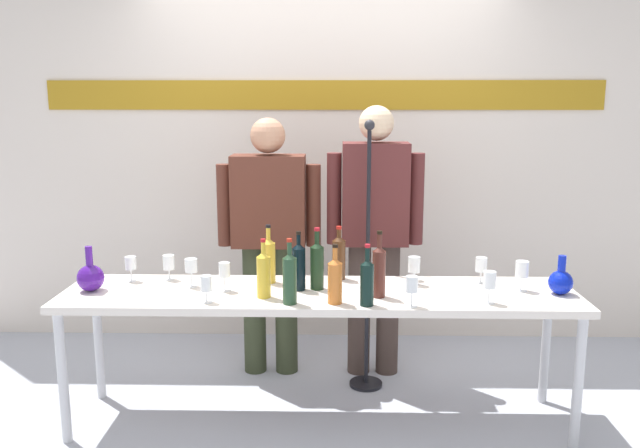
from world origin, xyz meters
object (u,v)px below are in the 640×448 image
Objects in this scene: wine_glass_left_1 at (191,266)px; wine_glass_right_1 at (490,281)px; wine_bottle_3 at (335,279)px; wine_bottle_2 at (367,281)px; microphone_stand at (367,300)px; wine_bottle_7 at (269,259)px; wine_glass_left_3 at (224,271)px; wine_glass_right_2 at (481,265)px; wine_glass_right_0 at (522,270)px; wine_glass_left_2 at (131,264)px; wine_bottle_1 at (299,265)px; wine_bottle_5 at (290,277)px; wine_bottle_4 at (317,264)px; decanter_blue_left at (90,277)px; wine_glass_right_4 at (412,285)px; wine_bottle_8 at (379,270)px; display_table at (319,301)px; decanter_blue_right at (561,281)px; wine_glass_right_3 at (414,265)px; presenter_left at (269,229)px; wine_glass_left_0 at (169,263)px; wine_bottle_0 at (339,256)px; presenter_right at (375,225)px; wine_bottle_6 at (264,273)px; wine_glass_left_4 at (206,284)px.

wine_glass_right_1 reaches higher than wine_glass_left_1.
wine_glass_left_1 is (-0.77, 0.27, -0.01)m from wine_bottle_3.
microphone_stand reaches higher than wine_bottle_2.
wine_bottle_7 is at bearing 143.06° from wine_bottle_2.
wine_glass_right_2 is at bearing 7.41° from wine_glass_left_3.
wine_bottle_7 reaches higher than wine_bottle_2.
wine_bottle_7 is 2.02× the size of wine_glass_right_0.
wine_glass_left_2 is at bearing 162.74° from wine_glass_left_3.
wine_bottle_1 is 0.24m from wine_bottle_5.
wine_bottle_4 is at bearing -2.31° from wine_glass_left_1.
wine_bottle_4 is at bearing 3.04° from decanter_blue_left.
wine_glass_right_0 is at bearing 44.81° from wine_glass_right_1.
wine_glass_right_4 is at bearing -3.20° from wine_bottle_5.
wine_bottle_8 is 0.21× the size of microphone_stand.
wine_glass_left_2 is 0.09× the size of microphone_stand.
decanter_blue_left is 0.73× the size of wine_bottle_4.
display_table is at bearing -121.73° from microphone_stand.
wine_bottle_5 is at bearing -172.28° from decanter_blue_right.
wine_glass_right_0 is at bearing -10.30° from wine_glass_right_3.
wine_bottle_7 is at bearing 150.77° from display_table.
microphone_stand reaches higher than wine_glass_left_3.
presenter_left reaches higher than decanter_blue_right.
wine_glass_right_3 is (1.35, -0.07, 0.01)m from wine_glass_left_0.
wine_bottle_1 reaches higher than wine_bottle_0.
wine_bottle_8 is (0.32, -0.13, 0.00)m from wine_bottle_4.
wine_bottle_3 reaches higher than display_table.
wine_bottle_5 is 0.41m from wine_glass_left_3.
decanter_blue_left reaches higher than wine_glass_right_2.
display_table is 1.60× the size of presenter_right.
wine_bottle_6 is at bearing -19.88° from wine_glass_left_2.
display_table is 0.20m from wine_bottle_4.
wine_glass_right_3 is (0.83, -0.52, -0.09)m from presenter_left.
wine_bottle_0 is at bearing 61.54° from wine_bottle_5.
wine_bottle_4 is 2.16× the size of wine_glass_left_3.
wine_bottle_6 is at bearing -23.58° from wine_glass_left_1.
wine_bottle_1 is at bearing -8.57° from wine_glass_left_2.
display_table is 8.55× the size of wine_bottle_1.
wine_bottle_1 reaches higher than wine_glass_left_4.
wine_glass_left_3 is at bearing -17.26° from wine_glass_left_2.
wine_bottle_7 reaches higher than decanter_blue_right.
wine_bottle_1 is (-0.21, -0.21, 0.00)m from wine_bottle_0.
presenter_left is 4.93× the size of wine_bottle_5.
wine_bottle_5 is 2.15× the size of wine_glass_right_4.
decanter_blue_right is at bearing -12.09° from wine_glass_right_3.
presenter_right is 0.77m from wine_bottle_1.
wine_bottle_1 is at bearing -132.34° from microphone_stand.
wine_bottle_5 is (-0.03, -0.23, 0.00)m from wine_bottle_1.
wine_glass_right_3 is at bearing 17.29° from wine_bottle_6.
presenter_right is at bearing 73.98° from wine_bottle_3.
wine_glass_right_1 is at bearing -48.02° from microphone_stand.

